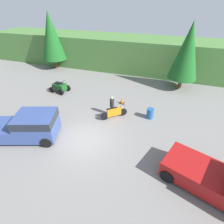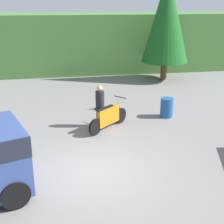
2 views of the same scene
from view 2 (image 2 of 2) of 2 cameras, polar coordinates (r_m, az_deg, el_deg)
ground_plane at (r=9.89m, az=-3.47°, el=-10.84°), size 80.00×80.00×0.00m
hillside_backdrop at (r=24.67m, az=-8.09°, el=12.60°), size 44.00×6.00×4.15m
tree_mid_left at (r=20.89m, az=9.94°, el=16.63°), size 3.01×3.01×6.83m
dirt_bike at (r=12.82m, az=-0.64°, el=-0.98°), size 1.82×1.64×1.19m
rider_person at (r=12.94m, az=-2.21°, el=1.38°), size 0.51×0.51×1.77m
traffic_cone at (r=15.23m, az=-2.34°, el=1.41°), size 0.42×0.42×0.55m
steel_barrel at (r=14.39m, az=9.98°, el=0.81°), size 0.58×0.58×0.88m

